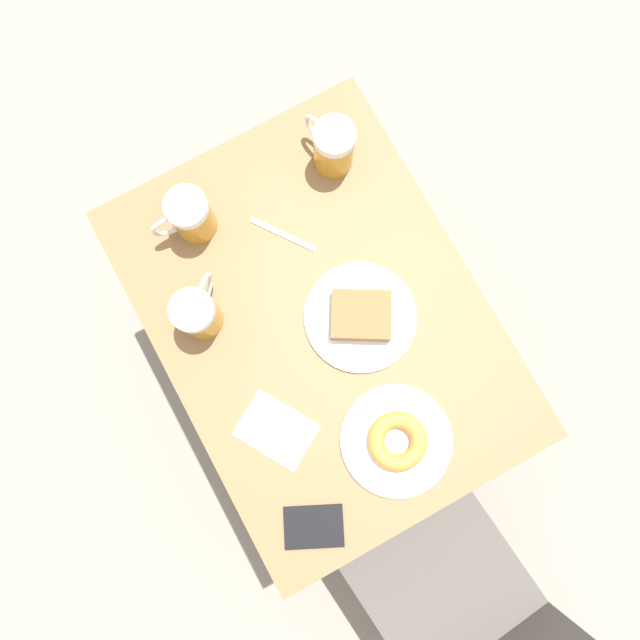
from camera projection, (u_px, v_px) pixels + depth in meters
name	position (u px, v px, depth m)	size (l,w,h in m)	color
ground_plane	(320.00, 356.00, 2.16)	(8.00, 8.00, 0.00)	gray
table	(320.00, 326.00, 1.47)	(0.70, 0.96, 0.78)	olive
chair	(479.00, 638.00, 1.49)	(0.44, 0.44, 0.95)	#514C47
plate_with_cake	(361.00, 316.00, 1.37)	(0.25, 0.25, 0.05)	white
plate_with_donut	(397.00, 441.00, 1.33)	(0.24, 0.24, 0.05)	white
beer_mug_left	(198.00, 313.00, 1.32)	(0.12, 0.12, 0.14)	#C68C23
beer_mug_center	(333.00, 147.00, 1.38)	(0.09, 0.14, 0.14)	#C68C23
beer_mug_right	(190.00, 216.00, 1.36)	(0.14, 0.09, 0.14)	#C68C23
napkin_folded	(276.00, 430.00, 1.35)	(0.18, 0.19, 0.00)	white
fork	(283.00, 234.00, 1.42)	(0.10, 0.14, 0.00)	silver
passport_near_edge	(314.00, 527.00, 1.32)	(0.15, 0.13, 0.01)	black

